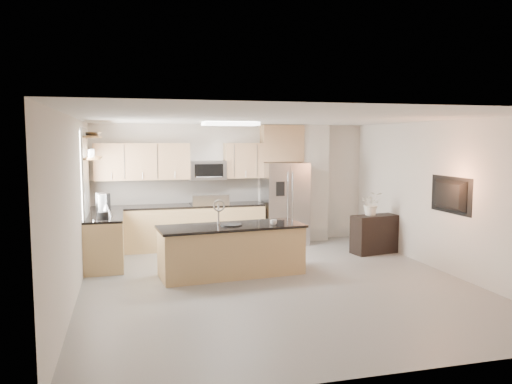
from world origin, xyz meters
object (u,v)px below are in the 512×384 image
object	(u,v)px
credenza	(375,234)
flower_vase	(372,198)
cup	(273,222)
platter	(231,225)
blender	(103,208)
refrigerator	(285,203)
television	(447,195)
coffee_maker	(103,204)
bowl	(92,133)
island	(232,250)
range	(209,225)
kettle	(106,210)
microwave	(208,170)

from	to	relation	value
credenza	flower_vase	size ratio (longest dim) A/B	1.35
cup	platter	world-z (taller)	cup
blender	flower_vase	distance (m)	5.14
refrigerator	television	xyz separation A→B (m)	(1.85, -3.07, 0.46)
credenza	coffee_maker	xyz separation A→B (m)	(-5.24, 0.55, 0.72)
credenza	bowl	bearing A→B (deg)	163.58
flower_vase	credenza	bearing A→B (deg)	-13.79
island	coffee_maker	bearing A→B (deg)	141.19
range	kettle	bearing A→B (deg)	-148.29
refrigerator	flower_vase	bearing A→B (deg)	-43.15
range	credenza	size ratio (longest dim) A/B	1.19
cup	bowl	world-z (taller)	bowl
kettle	range	bearing A→B (deg)	31.71
microwave	kettle	distance (m)	2.52
kettle	coffee_maker	world-z (taller)	coffee_maker
blender	flower_vase	size ratio (longest dim) A/B	0.59
refrigerator	platter	world-z (taller)	refrigerator
refrigerator	blender	distance (m)	4.02
range	island	xyz separation A→B (m)	(0.02, -2.24, -0.05)
island	cup	distance (m)	0.85
platter	television	distance (m)	3.64
island	flower_vase	xyz separation A→B (m)	(3.04, 0.88, 0.70)
blender	television	distance (m)	5.82
platter	coffee_maker	bearing A→B (deg)	146.14
range	flower_vase	distance (m)	3.41
television	kettle	bearing A→B (deg)	71.34
blender	bowl	distance (m)	1.50
platter	flower_vase	bearing A→B (deg)	16.21
platter	blender	xyz separation A→B (m)	(-2.09, 0.73, 0.25)
flower_vase	television	xyz separation A→B (m)	(0.45, -1.76, 0.23)
platter	coffee_maker	distance (m)	2.55
range	blender	world-z (taller)	blender
range	cup	distance (m)	2.53
kettle	coffee_maker	distance (m)	0.43
cup	microwave	bearing A→B (deg)	105.69
microwave	blender	size ratio (longest dim) A/B	1.79
flower_vase	cup	bearing A→B (deg)	-156.21
television	microwave	bearing A→B (deg)	47.25
blender	kettle	size ratio (longest dim) A/B	1.53
island	cup	bearing A→B (deg)	-17.82
microwave	bowl	bearing A→B (deg)	-158.44
platter	coffee_maker	size ratio (longest dim) A/B	0.96
refrigerator	platter	bearing A→B (deg)	-126.85
island	cup	world-z (taller)	island
television	flower_vase	bearing A→B (deg)	14.32
microwave	island	distance (m)	2.65
cup	coffee_maker	xyz separation A→B (m)	(-2.80, 1.56, 0.21)
credenza	platter	distance (m)	3.29
refrigerator	television	world-z (taller)	refrigerator
kettle	television	world-z (taller)	television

